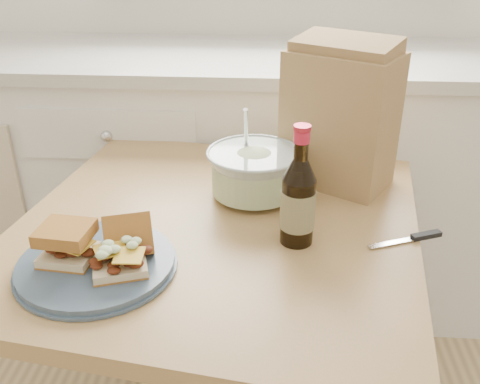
# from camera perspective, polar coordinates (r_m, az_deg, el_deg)

# --- Properties ---
(cabinet_run) EXTENTS (2.50, 0.64, 0.94)m
(cabinet_run) POSITION_cam_1_polar(r_m,az_deg,el_deg) (2.01, 3.14, 1.51)
(cabinet_run) COLOR white
(cabinet_run) RESTS_ON ground
(dining_table) EXTENTS (1.01, 1.01, 0.74)m
(dining_table) POSITION_cam_1_polar(r_m,az_deg,el_deg) (1.26, -2.41, -7.42)
(dining_table) COLOR tan
(dining_table) RESTS_ON ground
(plate) EXTENTS (0.30, 0.30, 0.02)m
(plate) POSITION_cam_1_polar(r_m,az_deg,el_deg) (1.09, -15.06, -7.47)
(plate) COLOR #405368
(plate) RESTS_ON dining_table
(sandwich_left) EXTENTS (0.11, 0.10, 0.07)m
(sandwich_left) POSITION_cam_1_polar(r_m,az_deg,el_deg) (1.08, -17.98, -5.20)
(sandwich_left) COLOR beige
(sandwich_left) RESTS_ON plate
(sandwich_right) EXTENTS (0.12, 0.16, 0.08)m
(sandwich_right) POSITION_cam_1_polar(r_m,az_deg,el_deg) (1.04, -12.45, -6.16)
(sandwich_right) COLOR beige
(sandwich_right) RESTS_ON plate
(coleslaw_bowl) EXTENTS (0.23, 0.23, 0.23)m
(coleslaw_bowl) POSITION_cam_1_polar(r_m,az_deg,el_deg) (1.29, 1.48, 1.91)
(coleslaw_bowl) COLOR #AFBCB7
(coleslaw_bowl) RESTS_ON dining_table
(beer_bottle) EXTENTS (0.07, 0.07, 0.26)m
(beer_bottle) POSITION_cam_1_polar(r_m,az_deg,el_deg) (1.09, 6.23, -0.89)
(beer_bottle) COLOR black
(beer_bottle) RESTS_ON dining_table
(knife) EXTENTS (0.17, 0.08, 0.01)m
(knife) POSITION_cam_1_polar(r_m,az_deg,el_deg) (1.20, 18.40, -4.60)
(knife) COLOR silver
(knife) RESTS_ON dining_table
(paper_bag) EXTENTS (0.30, 0.27, 0.33)m
(paper_bag) POSITION_cam_1_polar(r_m,az_deg,el_deg) (1.35, 10.60, 7.58)
(paper_bag) COLOR tan
(paper_bag) RESTS_ON dining_table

